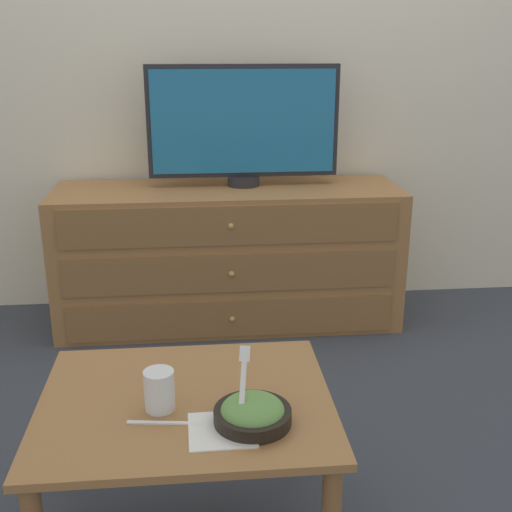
{
  "coord_description": "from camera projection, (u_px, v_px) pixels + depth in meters",
  "views": [
    {
      "loc": [
        -0.27,
        -2.99,
        1.24
      ],
      "look_at": [
        -0.11,
        -1.3,
        0.66
      ],
      "focal_mm": 45.0,
      "sensor_mm": 36.0,
      "label": 1
    }
  ],
  "objects": [
    {
      "name": "wall_back",
      "position": [
        252.0,
        23.0,
        2.85
      ],
      "size": [
        12.0,
        0.05,
        2.6
      ],
      "color": "silver",
      "rests_on": "ground_plane"
    },
    {
      "name": "knife",
      "position": [
        165.0,
        423.0,
        1.46
      ],
      "size": [
        0.17,
        0.03,
        0.01
      ],
      "color": "white",
      "rests_on": "coffee_table"
    },
    {
      "name": "drink_cup",
      "position": [
        160.0,
        392.0,
        1.5
      ],
      "size": [
        0.07,
        0.07,
        0.1
      ],
      "color": "beige",
      "rests_on": "coffee_table"
    },
    {
      "name": "dresser",
      "position": [
        229.0,
        256.0,
        2.89
      ],
      "size": [
        1.51,
        0.48,
        0.62
      ],
      "color": "#9E6B3D",
      "rests_on": "ground_plane"
    },
    {
      "name": "napkin",
      "position": [
        222.0,
        430.0,
        1.43
      ],
      "size": [
        0.15,
        0.15,
        0.0
      ],
      "color": "white",
      "rests_on": "coffee_table"
    },
    {
      "name": "tv",
      "position": [
        243.0,
        124.0,
        2.76
      ],
      "size": [
        0.83,
        0.14,
        0.52
      ],
      "color": "#232328",
      "rests_on": "dresser"
    },
    {
      "name": "coffee_table",
      "position": [
        187.0,
        422.0,
        1.58
      ],
      "size": [
        0.71,
        0.57,
        0.41
      ],
      "color": "#9E6B3D",
      "rests_on": "ground_plane"
    },
    {
      "name": "takeout_bowl",
      "position": [
        253.0,
        413.0,
        1.45
      ],
      "size": [
        0.18,
        0.18,
        0.17
      ],
      "color": "black",
      "rests_on": "coffee_table"
    },
    {
      "name": "ground_plane",
      "position": [
        253.0,
        296.0,
        3.24
      ],
      "size": [
        12.0,
        12.0,
        0.0
      ],
      "primitive_type": "plane",
      "color": "#383D47"
    }
  ]
}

